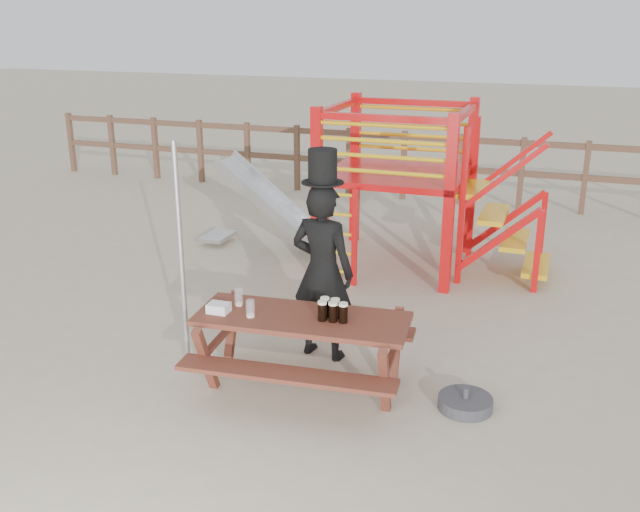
{
  "coord_description": "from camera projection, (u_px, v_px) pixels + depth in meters",
  "views": [
    {
      "loc": [
        2.24,
        -5.08,
        3.13
      ],
      "look_at": [
        0.15,
        0.8,
        0.99
      ],
      "focal_mm": 40.0,
      "sensor_mm": 36.0,
      "label": 1
    }
  ],
  "objects": [
    {
      "name": "ground",
      "position": [
        273.0,
        389.0,
        6.25
      ],
      "size": [
        60.0,
        60.0,
        0.0
      ],
      "primitive_type": "plane",
      "color": "#BBA991",
      "rests_on": "ground"
    },
    {
      "name": "picnic_table",
      "position": [
        302.0,
        344.0,
        6.1
      ],
      "size": [
        1.91,
        1.4,
        0.7
      ],
      "rotation": [
        0.0,
        0.0,
        0.09
      ],
      "color": "maroon",
      "rests_on": "ground"
    },
    {
      "name": "parasol_base",
      "position": [
        465.0,
        403.0,
        5.92
      ],
      "size": [
        0.45,
        0.45,
        0.19
      ],
      "color": "#38383D",
      "rests_on": "ground"
    },
    {
      "name": "paper_bag",
      "position": [
        219.0,
        308.0,
        6.08
      ],
      "size": [
        0.18,
        0.14,
        0.08
      ],
      "primitive_type": "cube",
      "rotation": [
        0.0,
        0.0,
        0.03
      ],
      "color": "white",
      "rests_on": "picnic_table"
    },
    {
      "name": "man_with_hat",
      "position": [
        322.0,
        267.0,
        6.59
      ],
      "size": [
        0.67,
        0.48,
        2.0
      ],
      "rotation": [
        0.0,
        0.0,
        3.01
      ],
      "color": "black",
      "rests_on": "ground"
    },
    {
      "name": "empty_glasses",
      "position": [
        244.0,
        303.0,
        6.1
      ],
      "size": [
        0.28,
        0.27,
        0.15
      ],
      "color": "silver",
      "rests_on": "picnic_table"
    },
    {
      "name": "playground_fort",
      "position": [
        391.0,
        183.0,
        9.06
      ],
      "size": [
        4.71,
        1.84,
        2.1
      ],
      "color": "red",
      "rests_on": "ground"
    },
    {
      "name": "stout_pints",
      "position": [
        332.0,
        310.0,
        5.92
      ],
      "size": [
        0.26,
        0.16,
        0.17
      ],
      "color": "black",
      "rests_on": "picnic_table"
    },
    {
      "name": "metal_pole",
      "position": [
        181.0,
        261.0,
        6.26
      ],
      "size": [
        0.05,
        0.05,
        2.12
      ],
      "primitive_type": "cylinder",
      "color": "#B2B2B7",
      "rests_on": "ground"
    },
    {
      "name": "back_fence",
      "position": [
        432.0,
        160.0,
        12.26
      ],
      "size": [
        15.09,
        0.09,
        1.2
      ],
      "color": "brown",
      "rests_on": "ground"
    }
  ]
}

